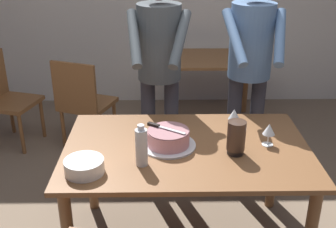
{
  "coord_description": "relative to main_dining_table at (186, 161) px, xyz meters",
  "views": [
    {
      "loc": [
        -0.15,
        -2.27,
        2.0
      ],
      "look_at": [
        -0.11,
        0.16,
        0.9
      ],
      "focal_mm": 44.83,
      "sensor_mm": 36.0,
      "label": 1
    }
  ],
  "objects": [
    {
      "name": "background_chair_1",
      "position": [
        -0.89,
        1.38,
        -0.15
      ],
      "size": [
        0.57,
        0.57,
        0.9
      ],
      "color": "brown",
      "rests_on": "ground_plane"
    },
    {
      "name": "hurricane_lamp",
      "position": [
        0.28,
        -0.09,
        0.21
      ],
      "size": [
        0.11,
        0.11,
        0.21
      ],
      "color": "black",
      "rests_on": "main_dining_table"
    },
    {
      "name": "main_dining_table",
      "position": [
        0.0,
        0.0,
        0.0
      ],
      "size": [
        1.51,
        0.97,
        0.75
      ],
      "color": "brown",
      "rests_on": "ground_plane"
    },
    {
      "name": "wine_glass_far",
      "position": [
        0.5,
        0.01,
        0.21
      ],
      "size": [
        0.08,
        0.08,
        0.14
      ],
      "color": "silver",
      "rests_on": "main_dining_table"
    },
    {
      "name": "water_bottle",
      "position": [
        -0.27,
        -0.21,
        0.22
      ],
      "size": [
        0.07,
        0.07,
        0.25
      ],
      "color": "silver",
      "rests_on": "main_dining_table"
    },
    {
      "name": "plate_stack",
      "position": [
        -0.58,
        -0.29,
        0.15
      ],
      "size": [
        0.22,
        0.22,
        0.08
      ],
      "color": "white",
      "rests_on": "main_dining_table"
    },
    {
      "name": "person_standing_beside",
      "position": [
        0.51,
        0.72,
        0.43
      ],
      "size": [
        0.47,
        0.55,
        1.72
      ],
      "color": "#2D2D38",
      "rests_on": "ground_plane"
    },
    {
      "name": "background_table",
      "position": [
        0.38,
        1.95,
        -0.07
      ],
      "size": [
        1.0,
        0.7,
        0.74
      ],
      "color": "brown",
      "rests_on": "ground_plane"
    },
    {
      "name": "person_cutting_cake",
      "position": [
        -0.17,
        0.69,
        0.43
      ],
      "size": [
        0.47,
        0.56,
        1.72
      ],
      "color": "#2D2D38",
      "rests_on": "ground_plane"
    },
    {
      "name": "wine_glass_near",
      "position": [
        0.32,
        0.24,
        0.21
      ],
      "size": [
        0.08,
        0.08,
        0.14
      ],
      "color": "silver",
      "rests_on": "main_dining_table"
    },
    {
      "name": "cake_knife",
      "position": [
        -0.17,
        0.05,
        0.22
      ],
      "size": [
        0.24,
        0.17,
        0.02
      ],
      "color": "silver",
      "rests_on": "cake_on_platter"
    },
    {
      "name": "cake_on_platter",
      "position": [
        -0.11,
        0.01,
        0.16
      ],
      "size": [
        0.34,
        0.34,
        0.11
      ],
      "color": "silver",
      "rests_on": "main_dining_table"
    },
    {
      "name": "background_chair_0",
      "position": [
        -1.67,
        1.51,
        -0.15
      ],
      "size": [
        0.55,
        0.55,
        0.9
      ],
      "color": "brown",
      "rests_on": "ground_plane"
    }
  ]
}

